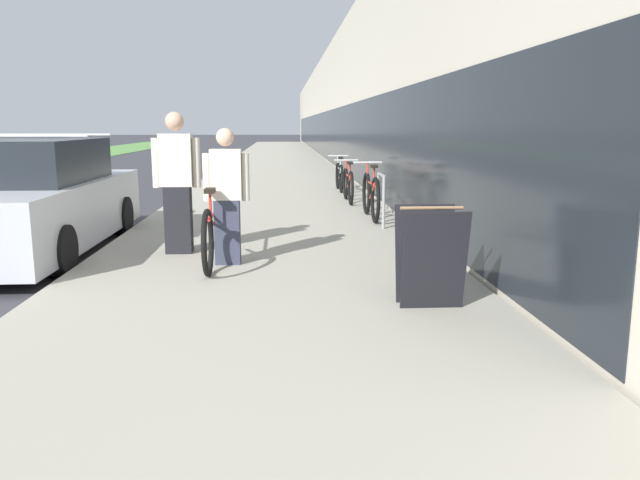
{
  "coord_description": "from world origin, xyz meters",
  "views": [
    {
      "loc": [
        5.71,
        -5.98,
        1.71
      ],
      "look_at": [
        6.81,
        11.98,
        -1.61
      ],
      "focal_mm": 35.0,
      "sensor_mm": 36.0,
      "label": 1
    }
  ],
  "objects_px": {
    "cruiser_bike_middle": "(348,185)",
    "person_rider": "(227,197)",
    "cruiser_bike_nearest": "(371,195)",
    "person_bystander": "(177,183)",
    "sandwich_board_sign": "(430,256)",
    "parked_sedan_curbside": "(31,202)",
    "bike_rack_hoop": "(381,194)",
    "tandem_bicycle": "(217,226)",
    "cruiser_bike_farthest": "(339,176)"
  },
  "relations": [
    {
      "from": "cruiser_bike_nearest",
      "to": "parked_sedan_curbside",
      "type": "bearing_deg",
      "value": -156.44
    },
    {
      "from": "bike_rack_hoop",
      "to": "cruiser_bike_middle",
      "type": "distance_m",
      "value": 3.21
    },
    {
      "from": "person_rider",
      "to": "bike_rack_hoop",
      "type": "height_order",
      "value": "person_rider"
    },
    {
      "from": "bike_rack_hoop",
      "to": "parked_sedan_curbside",
      "type": "distance_m",
      "value": 5.13
    },
    {
      "from": "tandem_bicycle",
      "to": "person_rider",
      "type": "xyz_separation_m",
      "value": [
        0.16,
        -0.34,
        0.4
      ]
    },
    {
      "from": "sandwich_board_sign",
      "to": "parked_sedan_curbside",
      "type": "relative_size",
      "value": 0.19
    },
    {
      "from": "parked_sedan_curbside",
      "to": "person_rider",
      "type": "bearing_deg",
      "value": -26.03
    },
    {
      "from": "cruiser_bike_nearest",
      "to": "cruiser_bike_farthest",
      "type": "xyz_separation_m",
      "value": [
        -0.12,
        4.68,
        -0.04
      ]
    },
    {
      "from": "bike_rack_hoop",
      "to": "cruiser_bike_farthest",
      "type": "bearing_deg",
      "value": 91.69
    },
    {
      "from": "bike_rack_hoop",
      "to": "cruiser_bike_farthest",
      "type": "height_order",
      "value": "cruiser_bike_farthest"
    },
    {
      "from": "person_bystander",
      "to": "cruiser_bike_middle",
      "type": "xyz_separation_m",
      "value": [
        2.71,
        5.16,
        -0.52
      ]
    },
    {
      "from": "person_bystander",
      "to": "sandwich_board_sign",
      "type": "bearing_deg",
      "value": -43.78
    },
    {
      "from": "person_rider",
      "to": "cruiser_bike_nearest",
      "type": "distance_m",
      "value": 4.12
    },
    {
      "from": "cruiser_bike_farthest",
      "to": "cruiser_bike_nearest",
      "type": "bearing_deg",
      "value": -88.58
    },
    {
      "from": "tandem_bicycle",
      "to": "person_bystander",
      "type": "relative_size",
      "value": 1.51
    },
    {
      "from": "person_bystander",
      "to": "parked_sedan_curbside",
      "type": "distance_m",
      "value": 2.18
    },
    {
      "from": "tandem_bicycle",
      "to": "cruiser_bike_middle",
      "type": "height_order",
      "value": "tandem_bicycle"
    },
    {
      "from": "sandwich_board_sign",
      "to": "person_rider",
      "type": "bearing_deg",
      "value": 136.74
    },
    {
      "from": "person_bystander",
      "to": "cruiser_bike_middle",
      "type": "distance_m",
      "value": 5.85
    },
    {
      "from": "person_rider",
      "to": "cruiser_bike_nearest",
      "type": "height_order",
      "value": "person_rider"
    },
    {
      "from": "cruiser_bike_middle",
      "to": "person_rider",
      "type": "bearing_deg",
      "value": -109.18
    },
    {
      "from": "tandem_bicycle",
      "to": "cruiser_bike_farthest",
      "type": "relative_size",
      "value": 1.63
    },
    {
      "from": "cruiser_bike_farthest",
      "to": "person_bystander",
      "type": "bearing_deg",
      "value": -110.08
    },
    {
      "from": "tandem_bicycle",
      "to": "person_bystander",
      "type": "distance_m",
      "value": 0.79
    },
    {
      "from": "person_rider",
      "to": "cruiser_bike_middle",
      "type": "xyz_separation_m",
      "value": [
        2.03,
        5.84,
        -0.42
      ]
    },
    {
      "from": "tandem_bicycle",
      "to": "cruiser_bike_middle",
      "type": "relative_size",
      "value": 1.55
    },
    {
      "from": "tandem_bicycle",
      "to": "cruiser_bike_nearest",
      "type": "xyz_separation_m",
      "value": [
        2.33,
        3.14,
        0.01
      ]
    },
    {
      "from": "bike_rack_hoop",
      "to": "person_rider",
      "type": "bearing_deg",
      "value": -130.02
    },
    {
      "from": "tandem_bicycle",
      "to": "person_bystander",
      "type": "xyz_separation_m",
      "value": [
        -0.51,
        0.34,
        0.5
      ]
    },
    {
      "from": "cruiser_bike_middle",
      "to": "cruiser_bike_farthest",
      "type": "height_order",
      "value": "cruiser_bike_middle"
    },
    {
      "from": "cruiser_bike_middle",
      "to": "sandwich_board_sign",
      "type": "bearing_deg",
      "value": -90.58
    },
    {
      "from": "person_rider",
      "to": "cruiser_bike_middle",
      "type": "distance_m",
      "value": 6.2
    },
    {
      "from": "bike_rack_hoop",
      "to": "sandwich_board_sign",
      "type": "relative_size",
      "value": 0.94
    },
    {
      "from": "cruiser_bike_nearest",
      "to": "cruiser_bike_middle",
      "type": "xyz_separation_m",
      "value": [
        -0.14,
        2.37,
        -0.03
      ]
    },
    {
      "from": "cruiser_bike_middle",
      "to": "sandwich_board_sign",
      "type": "xyz_separation_m",
      "value": [
        -0.08,
        -7.68,
        0.08
      ]
    },
    {
      "from": "person_bystander",
      "to": "cruiser_bike_nearest",
      "type": "bearing_deg",
      "value": 44.47
    },
    {
      "from": "cruiser_bike_farthest",
      "to": "parked_sedan_curbside",
      "type": "height_order",
      "value": "parked_sedan_curbside"
    },
    {
      "from": "person_bystander",
      "to": "cruiser_bike_farthest",
      "type": "bearing_deg",
      "value": 69.92
    },
    {
      "from": "person_rider",
      "to": "person_bystander",
      "type": "relative_size",
      "value": 0.89
    },
    {
      "from": "cruiser_bike_nearest",
      "to": "tandem_bicycle",
      "type": "bearing_deg",
      "value": -126.67
    },
    {
      "from": "person_rider",
      "to": "cruiser_bike_farthest",
      "type": "xyz_separation_m",
      "value": [
        2.06,
        8.15,
        -0.42
      ]
    },
    {
      "from": "person_bystander",
      "to": "bike_rack_hoop",
      "type": "height_order",
      "value": "person_bystander"
    },
    {
      "from": "cruiser_bike_middle",
      "to": "parked_sedan_curbside",
      "type": "relative_size",
      "value": 0.37
    },
    {
      "from": "cruiser_bike_nearest",
      "to": "cruiser_bike_farthest",
      "type": "bearing_deg",
      "value": 91.42
    },
    {
      "from": "parked_sedan_curbside",
      "to": "sandwich_board_sign",
      "type": "bearing_deg",
      "value": -34.11
    },
    {
      "from": "cruiser_bike_farthest",
      "to": "cruiser_bike_middle",
      "type": "bearing_deg",
      "value": -90.67
    },
    {
      "from": "cruiser_bike_nearest",
      "to": "person_bystander",
      "type": "bearing_deg",
      "value": -135.53
    },
    {
      "from": "person_bystander",
      "to": "person_rider",
      "type": "bearing_deg",
      "value": -45.25
    },
    {
      "from": "person_bystander",
      "to": "parked_sedan_curbside",
      "type": "relative_size",
      "value": 0.38
    },
    {
      "from": "cruiser_bike_middle",
      "to": "tandem_bicycle",
      "type": "bearing_deg",
      "value": -111.72
    }
  ]
}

